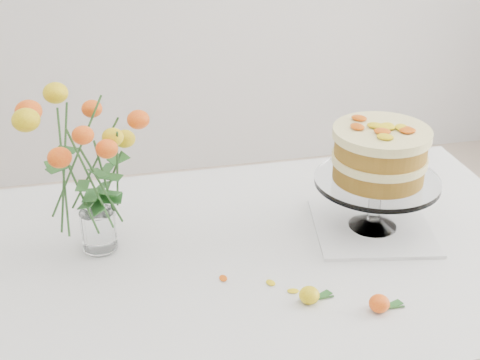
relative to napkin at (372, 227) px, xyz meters
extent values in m
cube|color=tan|center=(-0.29, -0.03, -0.03)|extent=(1.40, 0.90, 0.04)
cylinder|color=tan|center=(-0.91, 0.34, -0.41)|extent=(0.06, 0.06, 0.71)
cylinder|color=tan|center=(0.33, 0.34, -0.41)|extent=(0.06, 0.06, 0.71)
cube|color=silver|center=(-0.29, -0.03, -0.01)|extent=(1.42, 0.92, 0.01)
cube|color=silver|center=(-0.29, 0.43, -0.11)|extent=(1.42, 0.01, 0.20)
cube|color=white|center=(0.00, 0.00, 0.00)|extent=(0.34, 0.34, 0.01)
cylinder|color=silver|center=(0.00, 0.00, 0.08)|extent=(0.03, 0.03, 0.10)
cylinder|color=silver|center=(0.00, 0.00, 0.13)|extent=(0.31, 0.31, 0.01)
cylinder|color=olive|center=(0.00, 0.00, 0.16)|extent=(0.29, 0.29, 0.04)
cylinder|color=#FFF6A4|center=(0.00, 0.00, 0.19)|extent=(0.30, 0.30, 0.02)
cylinder|color=olive|center=(0.00, 0.00, 0.23)|extent=(0.29, 0.29, 0.04)
cylinder|color=#FFF6A4|center=(0.00, 0.00, 0.26)|extent=(0.31, 0.31, 0.02)
cylinder|color=silver|center=(-0.68, 0.05, 0.00)|extent=(0.07, 0.07, 0.01)
cylinder|color=silver|center=(-0.68, 0.05, 0.05)|extent=(0.08, 0.08, 0.10)
ellipsoid|color=yellow|center=(-0.25, -0.25, 0.01)|extent=(0.04, 0.04, 0.04)
cylinder|color=#295522|center=(-0.22, -0.25, 0.00)|extent=(0.05, 0.01, 0.00)
ellipsoid|color=red|center=(-0.12, -0.31, 0.01)|extent=(0.04, 0.04, 0.04)
cylinder|color=#295522|center=(-0.09, -0.31, 0.00)|extent=(0.05, 0.01, 0.00)
ellipsoid|color=yellow|center=(-0.41, -0.13, 0.00)|extent=(0.03, 0.02, 0.00)
ellipsoid|color=yellow|center=(-0.31, -0.17, 0.00)|extent=(0.03, 0.02, 0.00)
ellipsoid|color=yellow|center=(-0.27, -0.21, 0.00)|extent=(0.03, 0.02, 0.00)
camera|label=1|loc=(-0.65, -1.34, 0.88)|focal=50.00mm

